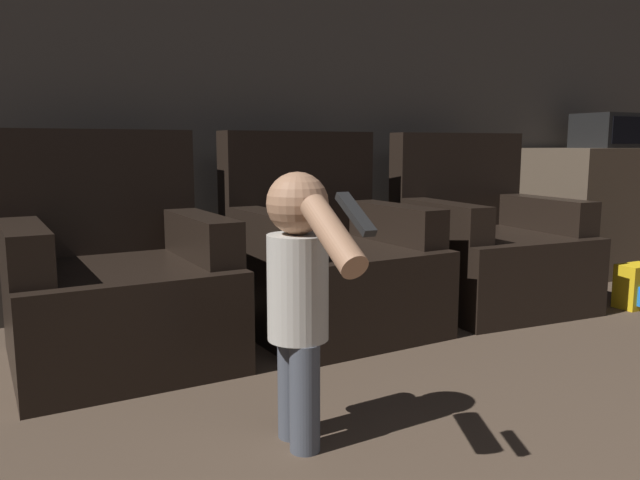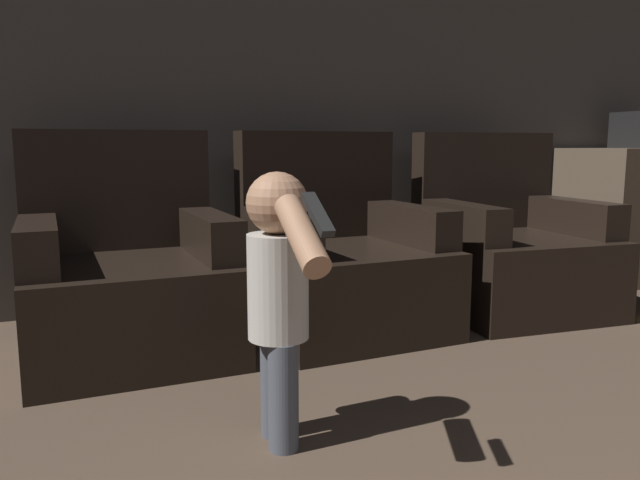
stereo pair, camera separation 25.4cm
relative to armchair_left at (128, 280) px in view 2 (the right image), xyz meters
The scene contains 6 objects.
wall_back 1.57m from the armchair_left, 38.34° to the left, with size 8.40×0.05×2.60m.
armchair_left is the anchor object (origin of this frame).
armchair_middle 1.07m from the armchair_left, ahead, with size 0.95×0.97×1.04m.
armchair_right 2.16m from the armchair_left, ahead, with size 0.95×0.96×1.04m.
person_toddler 1.22m from the armchair_left, 71.72° to the right, with size 0.19×0.60×0.88m.
kitchen_counter 3.60m from the armchair_left, ahead, with size 1.00×0.65×0.94m.
Camera 2 is at (-1.17, 0.75, 0.96)m, focal length 35.00 mm.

